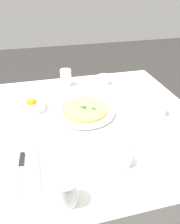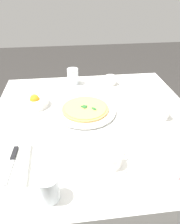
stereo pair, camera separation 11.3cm
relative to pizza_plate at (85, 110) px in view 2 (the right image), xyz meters
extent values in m
plane|color=#33302D|center=(0.06, 0.04, -0.75)|extent=(8.00, 8.00, 0.00)
cube|color=white|center=(0.06, 0.04, -0.02)|extent=(1.10, 1.10, 0.02)
cube|color=white|center=(-0.48, 0.04, -0.17)|extent=(0.01, 1.10, 0.28)
cylinder|color=brown|center=(-0.39, -0.41, -0.39)|extent=(0.06, 0.06, 0.72)
cylinder|color=brown|center=(-0.39, 0.50, -0.39)|extent=(0.06, 0.06, 0.72)
cylinder|color=white|center=(0.00, 0.00, -0.01)|extent=(0.20, 0.20, 0.01)
cylinder|color=white|center=(0.00, 0.00, 0.00)|extent=(0.34, 0.34, 0.01)
cylinder|color=#DBAD60|center=(0.00, 0.00, 0.01)|extent=(0.26, 0.26, 0.01)
cylinder|color=#EAC66B|center=(0.00, 0.00, 0.02)|extent=(0.23, 0.23, 0.00)
ellipsoid|color=#2D7533|center=(0.00, 0.00, 0.02)|extent=(0.04, 0.04, 0.01)
ellipsoid|color=#2D7533|center=(0.00, -0.01, 0.02)|extent=(0.03, 0.04, 0.01)
ellipsoid|color=#2D7533|center=(0.00, 0.00, 0.02)|extent=(0.04, 0.03, 0.01)
ellipsoid|color=#2D7533|center=(0.02, 0.04, 0.02)|extent=(0.04, 0.04, 0.01)
cylinder|color=white|center=(-0.32, 0.21, -0.01)|extent=(0.13, 0.13, 0.01)
cylinder|color=white|center=(-0.32, 0.21, 0.02)|extent=(0.08, 0.08, 0.06)
torus|color=white|center=(-0.37, 0.21, 0.03)|extent=(0.04, 0.01, 0.03)
cylinder|color=black|center=(-0.32, 0.21, 0.05)|extent=(0.07, 0.07, 0.00)
cylinder|color=white|center=(0.11, 0.39, -0.01)|extent=(0.13, 0.13, 0.01)
cylinder|color=white|center=(0.11, 0.39, 0.03)|extent=(0.08, 0.08, 0.06)
torus|color=white|center=(0.12, 0.44, 0.03)|extent=(0.01, 0.04, 0.03)
cylinder|color=black|center=(0.11, 0.39, 0.05)|extent=(0.07, 0.07, 0.00)
cylinder|color=white|center=(0.40, 0.06, -0.01)|extent=(0.13, 0.13, 0.01)
cylinder|color=white|center=(0.40, 0.06, 0.02)|extent=(0.08, 0.08, 0.06)
torus|color=white|center=(0.38, 0.11, 0.03)|extent=(0.02, 0.03, 0.03)
cylinder|color=black|center=(0.40, 0.06, 0.05)|extent=(0.07, 0.07, 0.00)
cylinder|color=white|center=(0.52, -0.17, 0.04)|extent=(0.07, 0.07, 0.10)
cylinder|color=silver|center=(0.52, -0.17, 0.02)|extent=(0.06, 0.06, 0.06)
cylinder|color=white|center=(-0.37, -0.05, 0.04)|extent=(0.08, 0.08, 0.11)
cylinder|color=silver|center=(-0.37, -0.05, 0.02)|extent=(0.07, 0.07, 0.07)
cube|color=white|center=(0.36, -0.33, 0.00)|extent=(0.22, 0.14, 0.02)
cube|color=silver|center=(0.41, -0.33, 0.01)|extent=(0.12, 0.03, 0.01)
cube|color=black|center=(0.31, -0.33, 0.01)|extent=(0.08, 0.02, 0.01)
cylinder|color=white|center=(-0.11, -0.28, 0.01)|extent=(0.15, 0.15, 0.04)
sphere|color=orange|center=(-0.10, -0.28, 0.02)|extent=(0.06, 0.06, 0.06)
sphere|color=yellow|center=(-0.12, -0.29, 0.03)|extent=(0.05, 0.05, 0.05)
cylinder|color=white|center=(0.49, 0.30, 0.01)|extent=(0.03, 0.03, 0.04)
cylinder|color=#38332D|center=(0.49, 0.30, 0.00)|extent=(0.02, 0.02, 0.03)
sphere|color=silver|center=(0.49, 0.30, 0.03)|extent=(0.02, 0.02, 0.02)
camera|label=1|loc=(0.95, -0.20, 0.63)|focal=33.70mm
camera|label=2|loc=(0.97, -0.09, 0.63)|focal=33.70mm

